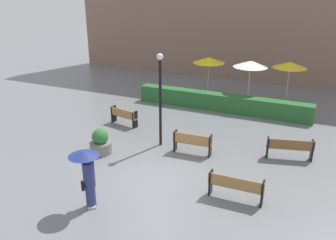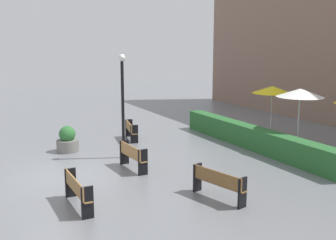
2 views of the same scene
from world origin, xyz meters
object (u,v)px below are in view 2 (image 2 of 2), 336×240
Objects in this scene: lamp_post at (123,96)px; patio_umbrella_white at (300,93)px; bench_near_right at (77,189)px; bench_far_right at (218,182)px; planter_pot at (68,141)px; bench_mid_center at (132,155)px; patio_umbrella_yellow at (272,90)px; bench_far_left at (131,129)px.

patio_umbrella_white is (2.34, 6.98, -0.02)m from lamp_post.
bench_near_right is 5.44m from lamp_post.
bench_far_right is 7.86m from planter_pot.
bench_mid_center is 7.54m from patio_umbrella_white.
lamp_post is 7.91m from patio_umbrella_yellow.
bench_mid_center is (-2.53, 2.66, 0.01)m from bench_near_right.
planter_pot is at bearing -99.13° from patio_umbrella_yellow.
bench_near_right is 0.75× the size of patio_umbrella_yellow.
lamp_post is at bearing -170.63° from bench_far_right.
bench_far_left is 7.81m from patio_umbrella_white.
planter_pot is at bearing -116.19° from patio_umbrella_white.
bench_near_right is 11.88m from patio_umbrella_yellow.
bench_far_right is at bearing -3.39° from bench_far_left.
bench_near_right is 10.26m from patio_umbrella_white.
bench_mid_center is (4.34, -1.65, 0.04)m from bench_far_left.
bench_mid_center reaches higher than bench_far_right.
bench_far_left is at bearing 159.16° from bench_mid_center.
patio_umbrella_yellow is at bearing 103.87° from bench_mid_center.
lamp_post is (2.73, -1.38, 2.00)m from bench_far_left.
bench_far_left is at bearing 147.91° from bench_near_right.
bench_far_left is at bearing 176.61° from bench_far_right.
bench_mid_center is at bearing -20.84° from bench_far_left.
lamp_post is (-4.14, 2.93, 1.97)m from bench_near_right.
patio_umbrella_white is at bearing 71.42° from lamp_post.
patio_umbrella_white is at bearing 84.20° from bench_mid_center.
bench_far_right is 1.71× the size of planter_pot.
lamp_post is 1.54× the size of patio_umbrella_white.
bench_near_right is at bearing -108.43° from bench_far_right.
lamp_post reaches higher than planter_pot.
bench_mid_center is 1.53× the size of planter_pot.
patio_umbrella_white is (-3.07, 6.08, 1.95)m from bench_far_right.
bench_far_right is (1.28, 3.83, 0.00)m from bench_near_right.
bench_far_right is at bearing -50.25° from patio_umbrella_yellow.
planter_pot is (-7.38, -2.68, -0.07)m from bench_far_right.
bench_near_right is 4.03m from bench_far_right.
lamp_post reaches higher than bench_far_right.
bench_far_left is at bearing -132.18° from patio_umbrella_white.
bench_far_left is (-6.87, 4.31, -0.03)m from bench_near_right.
lamp_post is at bearing -108.58° from patio_umbrella_white.
patio_umbrella_yellow is 2.91m from patio_umbrella_white.
lamp_post is (1.97, 1.79, 2.04)m from planter_pot.
planter_pot reaches higher than bench_near_right.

